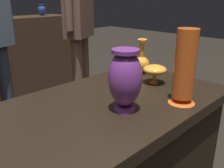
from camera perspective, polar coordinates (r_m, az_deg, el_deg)
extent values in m
cube|color=black|center=(1.04, -2.74, -5.99)|extent=(1.20, 0.64, 0.05)
cylinder|color=#7A388E|center=(0.97, 2.92, -5.51)|extent=(0.08, 0.08, 0.02)
ellipsoid|color=#7A388E|center=(0.93, 3.05, 1.26)|extent=(0.13, 0.13, 0.22)
cylinder|color=#7A388E|center=(0.90, 3.17, 7.57)|extent=(0.10, 0.10, 0.01)
cylinder|color=orange|center=(1.29, 9.80, 0.33)|extent=(0.04, 0.04, 0.01)
cylinder|color=orange|center=(1.28, 9.86, 1.34)|extent=(0.02, 0.02, 0.04)
ellipsoid|color=orange|center=(1.27, 9.98, 3.23)|extent=(0.12, 0.12, 0.05)
sphere|color=orange|center=(1.45, 6.77, 4.44)|extent=(0.10, 0.10, 0.10)
cylinder|color=orange|center=(1.43, 6.91, 8.01)|extent=(0.03, 0.03, 0.10)
torus|color=orange|center=(1.42, 7.00, 10.07)|extent=(0.05, 0.05, 0.01)
cone|color=#E55B1E|center=(1.08, 15.71, -3.52)|extent=(0.11, 0.11, 0.02)
cylinder|color=#E55B1E|center=(1.03, 16.49, 4.36)|extent=(0.09, 0.09, 0.28)
cylinder|color=#7A388E|center=(3.14, -24.13, 13.81)|extent=(0.05, 0.05, 0.01)
cylinder|color=#7A388E|center=(3.14, -24.20, 14.34)|extent=(0.02, 0.02, 0.05)
ellipsoid|color=#7A388E|center=(3.14, -24.34, 15.31)|extent=(0.15, 0.15, 0.06)
cylinder|color=#2D429E|center=(3.37, -15.70, 15.06)|extent=(0.05, 0.05, 0.01)
ellipsoid|color=#2D429E|center=(3.36, -15.81, 16.17)|extent=(0.10, 0.10, 0.12)
cylinder|color=#2D429E|center=(3.36, -15.90, 17.12)|extent=(0.08, 0.08, 0.01)
cylinder|color=#333847|center=(2.37, -23.04, -1.87)|extent=(0.11, 0.11, 0.84)
cylinder|color=brown|center=(2.61, -6.41, 1.70)|extent=(0.11, 0.11, 0.85)
cylinder|color=brown|center=(2.49, -7.79, 0.68)|extent=(0.11, 0.11, 0.85)
cube|color=brown|center=(2.42, -7.87, 18.57)|extent=(0.37, 0.31, 0.67)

